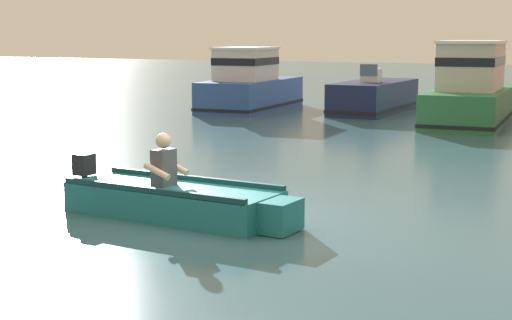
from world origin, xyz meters
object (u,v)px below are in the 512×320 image
at_px(moored_boat_navy, 374,97).
at_px(moored_boat_blue, 250,87).
at_px(rowboat_with_person, 177,200).
at_px(moored_boat_green, 472,92).

bearing_deg(moored_boat_navy, moored_boat_blue, -166.75).
relative_size(rowboat_with_person, moored_boat_navy, 0.80).
height_order(rowboat_with_person, moored_boat_green, moored_boat_green).
bearing_deg(moored_boat_navy, moored_boat_green, -26.57).
distance_m(rowboat_with_person, moored_boat_blue, 15.95).
height_order(moored_boat_blue, moored_boat_navy, moored_boat_blue).
height_order(rowboat_with_person, moored_boat_navy, moored_boat_navy).
xyz_separation_m(rowboat_with_person, moored_boat_navy, (-1.60, 15.85, 0.24)).
xyz_separation_m(rowboat_with_person, moored_boat_blue, (-5.67, 14.89, 0.55)).
xyz_separation_m(moored_boat_blue, moored_boat_green, (7.49, -0.75, 0.07)).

